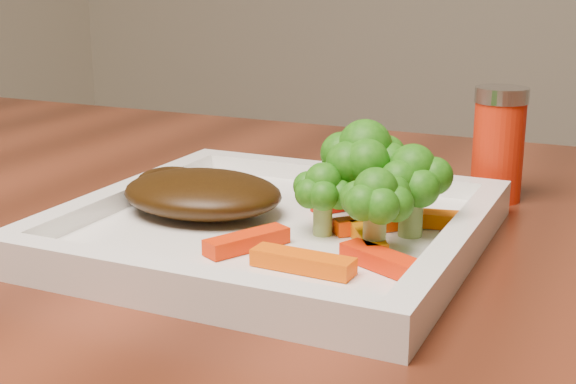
% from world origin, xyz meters
% --- Properties ---
extents(plate, '(0.27, 0.27, 0.01)m').
position_xyz_m(plate, '(-0.25, -0.02, 0.76)').
color(plate, white).
rests_on(plate, dining_table).
extents(steak, '(0.12, 0.10, 0.03)m').
position_xyz_m(steak, '(-0.31, -0.01, 0.78)').
color(steak, '#352008').
rests_on(steak, plate).
extents(broccoli_0, '(0.07, 0.07, 0.07)m').
position_xyz_m(broccoli_0, '(-0.20, 0.01, 0.80)').
color(broccoli_0, '#1D7112').
rests_on(broccoli_0, plate).
extents(broccoli_1, '(0.07, 0.07, 0.06)m').
position_xyz_m(broccoli_1, '(-0.16, 0.00, 0.79)').
color(broccoli_1, '#2B6B11').
rests_on(broccoli_1, plate).
extents(broccoli_2, '(0.06, 0.06, 0.06)m').
position_xyz_m(broccoli_2, '(-0.17, -0.04, 0.79)').
color(broccoli_2, '#256210').
rests_on(broccoli_2, plate).
extents(broccoli_3, '(0.06, 0.06, 0.06)m').
position_xyz_m(broccoli_3, '(-0.22, -0.02, 0.79)').
color(broccoli_3, '#0F5C10').
rests_on(broccoli_3, plate).
extents(carrot_0, '(0.06, 0.02, 0.01)m').
position_xyz_m(carrot_0, '(-0.20, -0.09, 0.77)').
color(carrot_0, '#F45603').
rests_on(carrot_0, plate).
extents(carrot_1, '(0.06, 0.04, 0.01)m').
position_xyz_m(carrot_1, '(-0.16, -0.07, 0.77)').
color(carrot_1, red).
rests_on(carrot_1, plate).
extents(carrot_2, '(0.04, 0.06, 0.01)m').
position_xyz_m(carrot_2, '(-0.25, -0.07, 0.77)').
color(carrot_2, red).
rests_on(carrot_2, plate).
extents(carrot_3, '(0.06, 0.03, 0.01)m').
position_xyz_m(carrot_3, '(-0.15, 0.03, 0.77)').
color(carrot_3, '#FF6704').
rests_on(carrot_3, plate).
extents(carrot_4, '(0.04, 0.05, 0.01)m').
position_xyz_m(carrot_4, '(-0.22, 0.04, 0.77)').
color(carrot_4, red).
rests_on(carrot_4, plate).
extents(carrot_5, '(0.04, 0.05, 0.01)m').
position_xyz_m(carrot_5, '(-0.18, -0.03, 0.77)').
color(carrot_5, orange).
rests_on(carrot_5, plate).
extents(carrot_6, '(0.04, 0.04, 0.01)m').
position_xyz_m(carrot_6, '(-0.19, -0.00, 0.77)').
color(carrot_6, '#FF4404').
rests_on(carrot_6, plate).
extents(spice_shaker, '(0.04, 0.04, 0.09)m').
position_xyz_m(spice_shaker, '(-0.14, 0.15, 0.80)').
color(spice_shaker, red).
rests_on(spice_shaker, dining_table).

